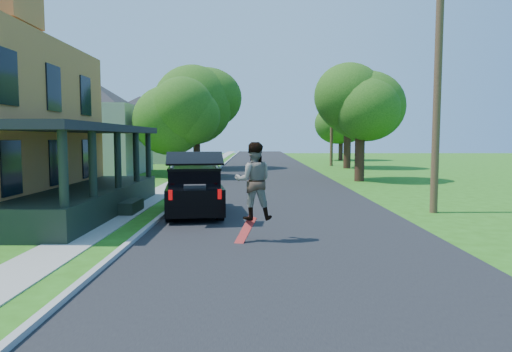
{
  "coord_description": "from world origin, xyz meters",
  "views": [
    {
      "loc": [
        -0.91,
        -10.15,
        2.67
      ],
      "look_at": [
        -0.9,
        3.0,
        1.57
      ],
      "focal_mm": 32.0,
      "sensor_mm": 36.0,
      "label": 1
    }
  ],
  "objects_px": {
    "skateboarder": "(254,181)",
    "utility_pole_near": "(438,65)",
    "black_suv": "(194,190)",
    "tree_right_near": "(360,100)"
  },
  "relations": [
    {
      "from": "tree_right_near",
      "to": "utility_pole_near",
      "type": "relative_size",
      "value": 0.75
    },
    {
      "from": "skateboarder",
      "to": "utility_pole_near",
      "type": "xyz_separation_m",
      "value": [
        6.43,
        4.5,
        3.65
      ]
    },
    {
      "from": "skateboarder",
      "to": "tree_right_near",
      "type": "distance_m",
      "value": 17.94
    },
    {
      "from": "black_suv",
      "to": "utility_pole_near",
      "type": "bearing_deg",
      "value": -6.8
    },
    {
      "from": "skateboarder",
      "to": "utility_pole_near",
      "type": "relative_size",
      "value": 0.2
    },
    {
      "from": "skateboarder",
      "to": "utility_pole_near",
      "type": "bearing_deg",
      "value": -147.33
    },
    {
      "from": "black_suv",
      "to": "skateboarder",
      "type": "height_order",
      "value": "skateboarder"
    },
    {
      "from": "tree_right_near",
      "to": "utility_pole_near",
      "type": "xyz_separation_m",
      "value": [
        0.02,
        -11.91,
        0.27
      ]
    },
    {
      "from": "black_suv",
      "to": "skateboarder",
      "type": "relative_size",
      "value": 2.51
    },
    {
      "from": "tree_right_near",
      "to": "black_suv",
      "type": "bearing_deg",
      "value": -125.0
    }
  ]
}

